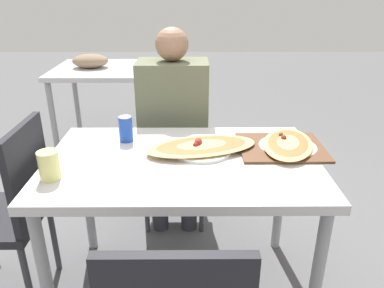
{
  "coord_description": "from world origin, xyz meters",
  "views": [
    {
      "loc": [
        0.04,
        -1.48,
        1.45
      ],
      "look_at": [
        0.04,
        0.02,
        0.8
      ],
      "focal_mm": 35.0,
      "sensor_mm": 36.0,
      "label": 1
    }
  ],
  "objects_px": {
    "drink_glass": "(49,165)",
    "pizza_second": "(288,144)",
    "person_seated": "(173,117)",
    "soda_can": "(126,129)",
    "dining_table": "(182,175)",
    "chair_far_seated": "(175,142)",
    "pizza_main": "(202,147)",
    "chair_side_left": "(10,206)"
  },
  "relations": [
    {
      "from": "pizza_main",
      "to": "soda_can",
      "type": "height_order",
      "value": "soda_can"
    },
    {
      "from": "soda_can",
      "to": "pizza_second",
      "type": "xyz_separation_m",
      "value": [
        0.77,
        -0.09,
        -0.04
      ]
    },
    {
      "from": "person_seated",
      "to": "soda_can",
      "type": "distance_m",
      "value": 0.45
    },
    {
      "from": "chair_side_left",
      "to": "soda_can",
      "type": "relative_size",
      "value": 7.22
    },
    {
      "from": "chair_far_seated",
      "to": "chair_side_left",
      "type": "relative_size",
      "value": 1.0
    },
    {
      "from": "chair_far_seated",
      "to": "soda_can",
      "type": "height_order",
      "value": "chair_far_seated"
    },
    {
      "from": "chair_far_seated",
      "to": "pizza_main",
      "type": "bearing_deg",
      "value": 103.49
    },
    {
      "from": "chair_side_left",
      "to": "soda_can",
      "type": "bearing_deg",
      "value": -65.52
    },
    {
      "from": "soda_can",
      "to": "person_seated",
      "type": "bearing_deg",
      "value": 61.72
    },
    {
      "from": "chair_far_seated",
      "to": "pizza_second",
      "type": "bearing_deg",
      "value": 132.54
    },
    {
      "from": "pizza_main",
      "to": "person_seated",
      "type": "bearing_deg",
      "value": 106.32
    },
    {
      "from": "chair_side_left",
      "to": "pizza_second",
      "type": "bearing_deg",
      "value": -83.8
    },
    {
      "from": "dining_table",
      "to": "pizza_second",
      "type": "bearing_deg",
      "value": 12.58
    },
    {
      "from": "chair_far_seated",
      "to": "pizza_main",
      "type": "xyz_separation_m",
      "value": [
        0.15,
        -0.63,
        0.25
      ]
    },
    {
      "from": "soda_can",
      "to": "drink_glass",
      "type": "distance_m",
      "value": 0.45
    },
    {
      "from": "soda_can",
      "to": "drink_glass",
      "type": "relative_size",
      "value": 1.07
    },
    {
      "from": "drink_glass",
      "to": "soda_can",
      "type": "bearing_deg",
      "value": 57.69
    },
    {
      "from": "chair_side_left",
      "to": "pizza_main",
      "type": "bearing_deg",
      "value": -82.67
    },
    {
      "from": "person_seated",
      "to": "pizza_main",
      "type": "relative_size",
      "value": 2.21
    },
    {
      "from": "chair_side_left",
      "to": "chair_far_seated",
      "type": "bearing_deg",
      "value": -44.31
    },
    {
      "from": "drink_glass",
      "to": "pizza_second",
      "type": "height_order",
      "value": "drink_glass"
    },
    {
      "from": "chair_far_seated",
      "to": "drink_glass",
      "type": "xyz_separation_m",
      "value": [
        -0.45,
        -0.89,
        0.28
      ]
    },
    {
      "from": "pizza_second",
      "to": "chair_far_seated",
      "type": "bearing_deg",
      "value": 132.54
    },
    {
      "from": "chair_side_left",
      "to": "person_seated",
      "type": "distance_m",
      "value": 0.98
    },
    {
      "from": "pizza_main",
      "to": "soda_can",
      "type": "xyz_separation_m",
      "value": [
        -0.36,
        0.12,
        0.04
      ]
    },
    {
      "from": "chair_far_seated",
      "to": "pizza_main",
      "type": "relative_size",
      "value": 1.62
    },
    {
      "from": "dining_table",
      "to": "pizza_second",
      "type": "distance_m",
      "value": 0.51
    },
    {
      "from": "chair_far_seated",
      "to": "chair_side_left",
      "type": "bearing_deg",
      "value": 45.69
    },
    {
      "from": "dining_table",
      "to": "chair_side_left",
      "type": "relative_size",
      "value": 1.32
    },
    {
      "from": "chair_far_seated",
      "to": "pizza_main",
      "type": "height_order",
      "value": "chair_far_seated"
    },
    {
      "from": "dining_table",
      "to": "pizza_main",
      "type": "xyz_separation_m",
      "value": [
        0.09,
        0.08,
        0.1
      ]
    },
    {
      "from": "pizza_second",
      "to": "dining_table",
      "type": "bearing_deg",
      "value": -167.42
    },
    {
      "from": "dining_table",
      "to": "chair_far_seated",
      "type": "xyz_separation_m",
      "value": [
        -0.06,
        0.71,
        -0.15
      ]
    },
    {
      "from": "person_seated",
      "to": "drink_glass",
      "type": "xyz_separation_m",
      "value": [
        -0.45,
        -0.77,
        0.07
      ]
    },
    {
      "from": "pizza_main",
      "to": "drink_glass",
      "type": "height_order",
      "value": "drink_glass"
    },
    {
      "from": "person_seated",
      "to": "drink_glass",
      "type": "relative_size",
      "value": 10.54
    },
    {
      "from": "soda_can",
      "to": "pizza_main",
      "type": "bearing_deg",
      "value": -18.32
    },
    {
      "from": "chair_side_left",
      "to": "pizza_main",
      "type": "xyz_separation_m",
      "value": [
        0.87,
        0.11,
        0.25
      ]
    },
    {
      "from": "drink_glass",
      "to": "pizza_second",
      "type": "distance_m",
      "value": 1.05
    },
    {
      "from": "pizza_second",
      "to": "pizza_main",
      "type": "bearing_deg",
      "value": -176.28
    },
    {
      "from": "pizza_main",
      "to": "soda_can",
      "type": "bearing_deg",
      "value": 161.68
    },
    {
      "from": "soda_can",
      "to": "pizza_second",
      "type": "bearing_deg",
      "value": -7.01
    }
  ]
}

